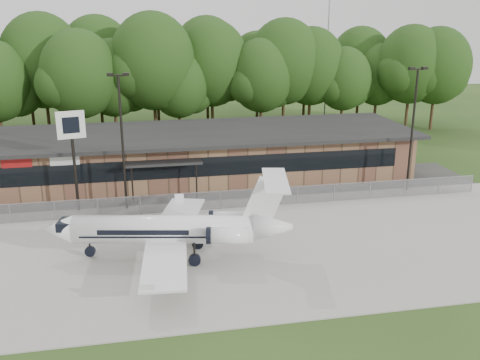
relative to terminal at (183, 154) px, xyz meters
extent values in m
plane|color=#244117|center=(0.00, -23.94, -2.18)|extent=(160.00, 160.00, 0.00)
cube|color=#9E9B93|center=(0.00, -15.94, -2.14)|extent=(64.00, 18.00, 0.08)
cube|color=#383835|center=(0.00, -4.44, -2.15)|extent=(50.00, 9.00, 0.06)
cube|color=#8B6645|center=(0.00, 0.06, -0.18)|extent=(40.00, 10.00, 4.00)
cube|color=black|center=(0.00, -4.96, 0.12)|extent=(36.00, 0.08, 1.60)
cube|color=black|center=(0.00, -0.44, 1.97)|extent=(41.00, 11.50, 0.30)
cube|color=black|center=(-2.00, -5.54, 0.82)|extent=(6.00, 1.60, 0.20)
cube|color=#A31414|center=(-13.00, -4.99, 1.22)|extent=(2.20, 0.06, 0.70)
cube|color=silver|center=(-9.50, -4.99, 1.22)|extent=(2.20, 0.06, 0.70)
cube|color=gray|center=(0.00, -8.94, -1.43)|extent=(46.00, 0.03, 1.50)
cube|color=gray|center=(0.00, -8.94, -0.68)|extent=(46.00, 0.04, 0.04)
cylinder|color=gray|center=(22.00, 24.06, 10.32)|extent=(0.20, 0.20, 25.00)
cylinder|color=black|center=(-5.00, -7.44, 2.82)|extent=(0.18, 0.18, 10.00)
cube|color=black|center=(-5.00, -7.44, 7.87)|extent=(1.20, 0.12, 0.12)
cube|color=black|center=(-5.55, -7.44, 7.94)|extent=(0.45, 0.30, 0.22)
cube|color=black|center=(-4.45, -7.44, 7.94)|extent=(0.45, 0.30, 0.22)
cylinder|color=black|center=(18.00, -7.44, 2.82)|extent=(0.18, 0.18, 10.00)
cube|color=black|center=(18.00, -7.44, 7.87)|extent=(1.20, 0.12, 0.12)
cube|color=black|center=(17.45, -7.44, 7.94)|extent=(0.45, 0.30, 0.22)
cube|color=black|center=(18.55, -7.44, 7.94)|extent=(0.45, 0.30, 0.22)
cylinder|color=white|center=(-2.69, -16.55, -0.35)|extent=(10.84, 3.74, 1.71)
cone|color=white|center=(-9.00, -15.32, -0.35)|extent=(2.43, 2.09, 1.71)
cone|color=white|center=(3.72, -17.81, -0.19)|extent=(2.64, 2.14, 1.71)
cube|color=white|center=(-2.84, -20.13, -0.84)|extent=(3.55, 6.76, 0.13)
cube|color=white|center=(-1.48, -13.19, -0.84)|extent=(3.55, 6.76, 0.13)
cylinder|color=white|center=(0.84, -18.61, -0.19)|extent=(2.50, 1.40, 0.96)
cylinder|color=white|center=(1.35, -15.98, -0.19)|extent=(2.50, 1.40, 0.96)
cube|color=white|center=(3.20, -17.71, 1.36)|extent=(2.61, 0.65, 3.23)
cube|color=white|center=(3.83, -17.83, 2.70)|extent=(2.32, 5.10, 0.11)
cube|color=black|center=(-8.26, -15.46, -0.05)|extent=(1.30, 1.47, 0.54)
cube|color=black|center=(-0.80, -16.93, -1.80)|extent=(1.34, 2.69, 0.75)
cylinder|color=black|center=(-7.11, -15.69, -1.80)|extent=(0.75, 0.75, 0.24)
cylinder|color=black|center=(-8.55, -7.14, 1.44)|extent=(0.26, 0.26, 7.22)
cube|color=silver|center=(-8.55, -7.14, 4.42)|extent=(1.99, 0.65, 1.99)
cube|color=black|center=(-8.52, -7.25, 4.42)|extent=(1.15, 0.29, 1.17)
camera|label=1|loc=(-3.89, -46.46, 12.04)|focal=40.00mm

